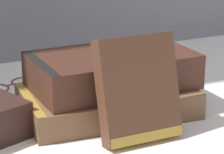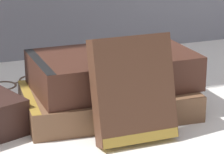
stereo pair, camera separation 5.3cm
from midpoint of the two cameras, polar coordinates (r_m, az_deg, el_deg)
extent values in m
plane|color=white|center=(0.71, -5.09, -5.35)|extent=(3.00, 3.00, 0.00)
cube|color=brown|center=(0.74, -2.54, -2.62)|extent=(0.24, 0.16, 0.04)
cube|color=olive|center=(0.72, -10.93, -3.71)|extent=(0.02, 0.14, 0.04)
cube|color=#422319|center=(0.74, -2.05, 0.73)|extent=(0.22, 0.13, 0.05)
cube|color=black|center=(0.70, -9.85, -0.41)|extent=(0.01, 0.13, 0.05)
cube|color=#4C2D1E|center=(0.65, 0.44, -1.27)|extent=(0.10, 0.06, 0.13)
cube|color=olive|center=(0.66, 1.01, -6.37)|extent=(0.10, 0.03, 0.02)
cylinder|color=silver|center=(0.73, 0.08, 2.75)|extent=(0.05, 0.05, 0.01)
torus|color=tan|center=(0.73, 0.08, 2.75)|extent=(0.06, 0.06, 0.01)
sphere|color=tan|center=(0.75, -0.85, 3.27)|extent=(0.01, 0.01, 0.01)
torus|color=#4C3828|center=(0.89, -11.11, -0.40)|extent=(0.06, 0.06, 0.00)
cylinder|color=#4C3828|center=(0.88, -12.61, -0.78)|extent=(0.02, 0.01, 0.00)
camera|label=1|loc=(0.03, -92.11, -0.70)|focal=85.00mm
camera|label=2|loc=(0.03, 87.89, 0.70)|focal=85.00mm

